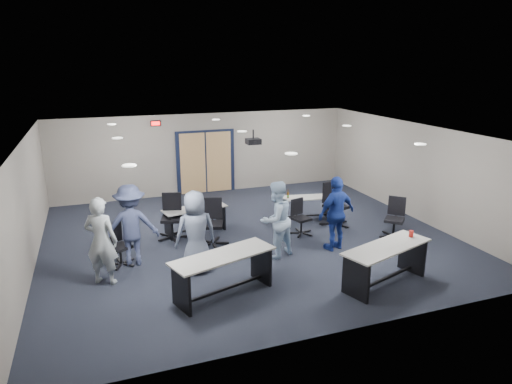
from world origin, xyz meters
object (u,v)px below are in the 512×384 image
object	(u,v)px
chair_back_b	(212,223)
chair_back_d	(336,205)
person_lightblue	(276,220)
table_front_left	(223,268)
person_back	(131,225)
chair_back_c	(302,217)
person_navy	(336,213)
table_back_right	(303,204)
chair_loose_left	(120,245)
person_plaid	(196,232)
person_gray	(101,241)
chair_back_a	(172,217)
chair_loose_right	(395,218)
table_front_right	(386,258)
table_back_left	(195,216)

from	to	relation	value
chair_back_b	chair_back_d	world-z (taller)	chair_back_d
person_lightblue	table_front_left	bearing A→B (deg)	17.50
person_back	chair_back_c	bearing A→B (deg)	-171.14
person_navy	table_back_right	bearing A→B (deg)	-109.10
chair_back_c	chair_loose_left	world-z (taller)	chair_loose_left
table_front_left	person_plaid	world-z (taller)	person_plaid
table_front_left	person_gray	world-z (taller)	person_gray
chair_back_a	person_gray	bearing A→B (deg)	-115.94
chair_loose_right	person_gray	xyz separation A→B (m)	(-7.07, -0.08, 0.40)
person_back	person_navy	bearing A→B (deg)	174.42
chair_back_b	person_navy	size ratio (longest dim) A/B	0.63
chair_back_a	chair_back_b	size ratio (longest dim) A/B	1.01
chair_loose_right	person_plaid	distance (m)	5.20
chair_back_d	chair_loose_left	world-z (taller)	chair_back_d
chair_back_a	chair_loose_right	distance (m)	5.66
chair_loose_right	person_back	bearing A→B (deg)	-140.61
person_lightblue	table_front_right	bearing A→B (deg)	105.44
chair_back_d	person_lightblue	size ratio (longest dim) A/B	0.67
chair_back_a	table_front_right	bearing A→B (deg)	-31.82
table_front_right	person_plaid	distance (m)	3.94
person_plaid	person_back	world-z (taller)	person_back
table_front_left	chair_back_c	world-z (taller)	chair_back_c
chair_back_b	chair_loose_right	bearing A→B (deg)	4.45
table_back_right	chair_loose_left	size ratio (longest dim) A/B	1.78
table_back_left	person_plaid	bearing A→B (deg)	-112.62
person_plaid	table_back_right	bearing A→B (deg)	-150.44
table_front_left	person_plaid	xyz separation A→B (m)	(-0.26, 1.18, 0.33)
chair_back_a	chair_back_d	world-z (taller)	chair_back_d
chair_back_a	chair_back_c	bearing A→B (deg)	0.76
table_back_right	person_back	bearing A→B (deg)	-152.67
table_front_left	chair_back_d	distance (m)	4.75
chair_back_a	person_gray	size ratio (longest dim) A/B	0.63
chair_loose_left	table_back_left	bearing A→B (deg)	4.78
chair_loose_left	person_plaid	xyz separation A→B (m)	(1.51, -0.89, 0.43)
table_front_left	table_front_right	bearing A→B (deg)	-29.94
table_front_right	table_back_left	xyz separation A→B (m)	(-2.97, 4.16, -0.11)
table_back_right	chair_back_d	size ratio (longest dim) A/B	1.39
table_front_right	table_back_right	xyz separation A→B (m)	(0.15, 4.17, -0.12)
chair_back_b	chair_loose_right	xyz separation A→B (m)	(4.49, -1.11, -0.05)
chair_back_d	person_gray	bearing A→B (deg)	178.47
table_back_right	person_plaid	bearing A→B (deg)	-136.67
chair_back_b	person_lightblue	world-z (taller)	person_lightblue
person_lightblue	person_navy	xyz separation A→B (m)	(1.50, -0.10, 0.00)
person_plaid	person_navy	distance (m)	3.40
table_back_right	person_back	xyz separation A→B (m)	(-4.85, -1.44, 0.47)
table_front_left	person_gray	bearing A→B (deg)	130.80
chair_back_b	table_front_right	bearing A→B (deg)	-30.71
chair_back_d	chair_back_b	bearing A→B (deg)	168.60
chair_back_a	chair_back_c	world-z (taller)	chair_back_a
chair_back_a	chair_back_b	world-z (taller)	chair_back_a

